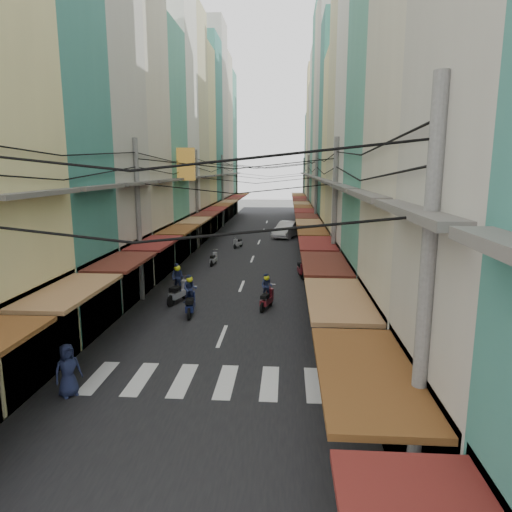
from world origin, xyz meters
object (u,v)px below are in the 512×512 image
at_px(white_car, 287,237).
at_px(market_umbrella, 379,296).
at_px(bicycle, 385,305).
at_px(traffic_sign, 352,304).

xyz_separation_m(white_car, market_umbrella, (3.52, -27.74, 1.94)).
bearing_deg(bicycle, traffic_sign, 149.50).
bearing_deg(market_umbrella, traffic_sign, -127.17).
bearing_deg(bicycle, white_car, 2.76).
height_order(market_umbrella, traffic_sign, traffic_sign).
xyz_separation_m(bicycle, market_umbrella, (-1.38, -5.21, 1.94)).
height_order(bicycle, traffic_sign, traffic_sign).
relative_size(white_car, traffic_sign, 1.89).
bearing_deg(market_umbrella, white_car, 97.24).
xyz_separation_m(bicycle, traffic_sign, (-2.63, -6.86, 2.12)).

